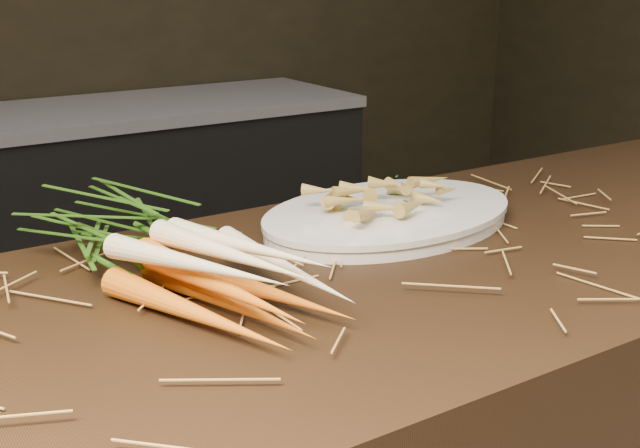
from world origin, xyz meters
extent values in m
cube|color=black|center=(0.30, 2.18, 0.40)|extent=(1.80, 0.60, 0.80)
cube|color=#99999E|center=(0.30, 2.18, 0.82)|extent=(1.82, 0.62, 0.04)
cone|color=#E45508|center=(-0.22, 0.25, 0.92)|extent=(0.13, 0.31, 0.04)
cone|color=#E45508|center=(-0.17, 0.27, 0.92)|extent=(0.11, 0.31, 0.04)
cone|color=#E45508|center=(-0.12, 0.28, 0.92)|extent=(0.14, 0.30, 0.04)
cone|color=#E45508|center=(-0.19, 0.25, 0.95)|extent=(0.10, 0.31, 0.04)
cone|color=beige|center=(-0.21, 0.27, 0.98)|extent=(0.14, 0.28, 0.05)
cone|color=beige|center=(-0.16, 0.27, 0.98)|extent=(0.10, 0.29, 0.04)
cone|color=beige|center=(-0.13, 0.29, 0.98)|extent=(0.11, 0.29, 0.05)
cone|color=beige|center=(-0.09, 0.26, 0.95)|extent=(0.05, 0.29, 0.03)
ellipsoid|color=#366F16|center=(-0.24, 0.52, 0.95)|extent=(0.25, 0.30, 0.10)
cube|color=silver|center=(0.38, 0.44, 0.93)|extent=(0.10, 0.16, 0.00)
camera|label=1|loc=(-0.56, -0.56, 1.31)|focal=45.00mm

